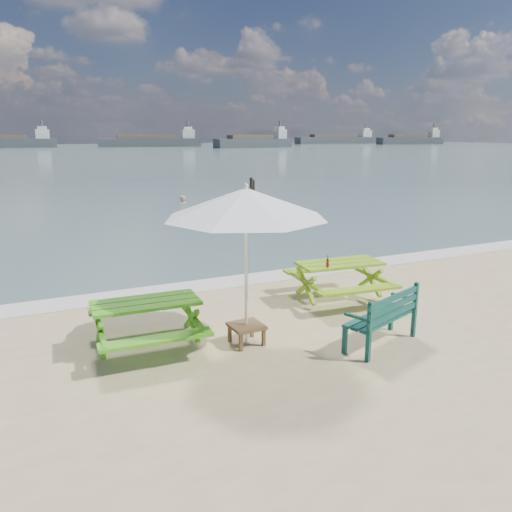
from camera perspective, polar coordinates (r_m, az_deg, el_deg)
name	(u,v)px	position (r m, az deg, el deg)	size (l,w,h in m)	color
sea	(47,154)	(91.13, -22.73, 10.67)	(300.00, 300.00, 0.00)	slate
foam_strip	(231,281)	(11.90, -2.85, -2.92)	(22.00, 0.90, 0.01)	silver
picnic_table_left	(147,326)	(8.39, -12.35, -7.80)	(1.78, 1.96, 0.81)	#45A118
picnic_table_right	(339,282)	(10.62, 9.46, -2.95)	(1.92, 2.10, 0.84)	#7AAC1A
park_bench	(380,328)	(8.62, 14.03, -8.02)	(1.60, 0.99, 0.94)	#0F403A
side_table	(247,334)	(8.45, -1.09, -8.86)	(0.56, 0.56, 0.34)	brown
patio_umbrella	(246,203)	(7.86, -1.17, 6.07)	(2.78, 2.78, 2.62)	silver
beer_bottle	(328,263)	(10.05, 8.18, -0.83)	(0.06, 0.06, 0.24)	#924215
swimmer	(183,212)	(25.71, -8.40, 4.99)	(0.70, 0.55, 1.69)	tan
mooring_pilings	(252,190)	(27.28, -0.44, 7.53)	(0.57, 0.77, 1.33)	black
cargo_ships	(247,141)	(141.55, -1.08, 12.97)	(139.62, 34.33, 4.40)	#3C4447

